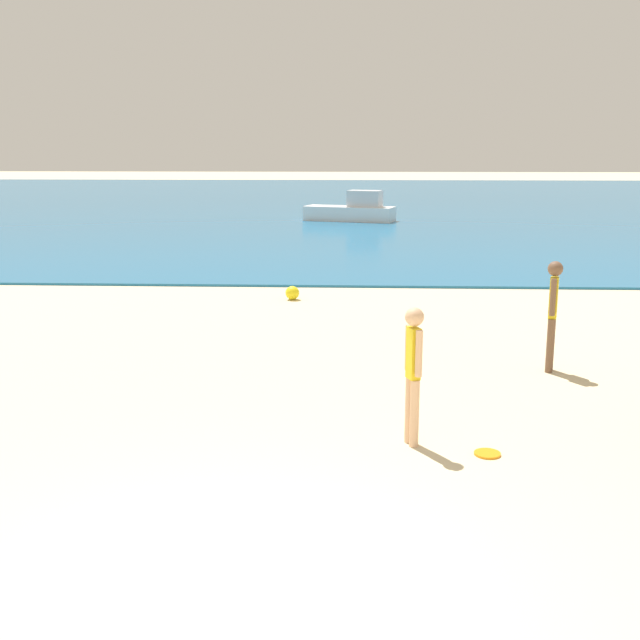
# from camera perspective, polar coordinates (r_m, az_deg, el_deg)

# --- Properties ---
(ground) EXTENTS (200.00, 200.00, 0.00)m
(ground) POSITION_cam_1_polar(r_m,az_deg,el_deg) (6.23, -6.36, -19.21)
(ground) COLOR beige
(water) EXTENTS (160.00, 60.00, 0.06)m
(water) POSITION_cam_1_polar(r_m,az_deg,el_deg) (48.35, 1.52, 8.69)
(water) COLOR #1E6B9E
(water) RESTS_ON ground
(person_standing) EXTENTS (0.21, 0.35, 1.57)m
(person_standing) POSITION_cam_1_polar(r_m,az_deg,el_deg) (8.66, 6.81, -3.48)
(person_standing) COLOR #DDAD84
(person_standing) RESTS_ON ground
(frisbee) EXTENTS (0.29, 0.29, 0.03)m
(frisbee) POSITION_cam_1_polar(r_m,az_deg,el_deg) (8.79, 12.11, -9.52)
(frisbee) COLOR orange
(frisbee) RESTS_ON ground
(person_distant) EXTENTS (0.22, 0.37, 1.65)m
(person_distant) POSITION_cam_1_polar(r_m,az_deg,el_deg) (11.93, 16.62, 0.74)
(person_distant) COLOR brown
(person_distant) RESTS_ON ground
(boat_near) EXTENTS (4.15, 2.35, 1.34)m
(boat_near) POSITION_cam_1_polar(r_m,az_deg,el_deg) (34.80, 2.41, 8.00)
(boat_near) COLOR white
(boat_near) RESTS_ON water
(beach_ball) EXTENTS (0.30, 0.30, 0.30)m
(beach_ball) POSITION_cam_1_polar(r_m,az_deg,el_deg) (17.05, -2.03, 1.99)
(beach_ball) COLOR yellow
(beach_ball) RESTS_ON ground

